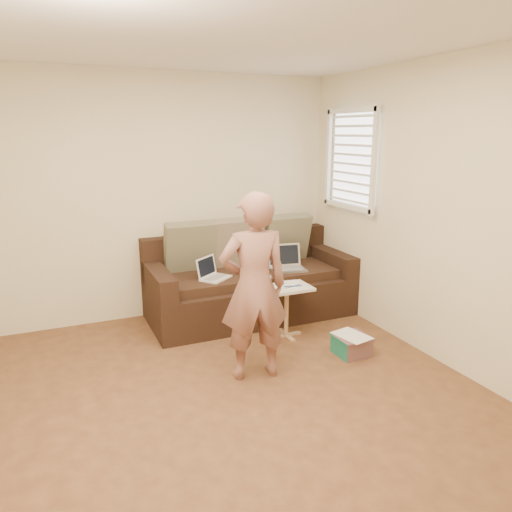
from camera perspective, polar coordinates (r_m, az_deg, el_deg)
name	(u,v)px	position (r m, az deg, el deg)	size (l,w,h in m)	color
floor	(233,416)	(3.68, -2.77, -18.26)	(4.50, 4.50, 0.00)	#4F301D
ceiling	(227,23)	(3.16, -3.40, 25.64)	(4.50, 4.50, 0.00)	white
wall_back	(155,198)	(5.31, -11.76, 6.67)	(4.00, 4.00, 0.00)	beige
wall_right	(460,218)	(4.29, 22.84, 4.10)	(4.50, 4.50, 0.00)	beige
window_blinds	(351,159)	(5.36, 11.11, 11.07)	(0.12, 0.88, 1.08)	white
sofa	(250,279)	(5.31, -0.65, -2.69)	(2.20, 0.95, 0.85)	black
pillow_left	(190,247)	(5.24, -7.73, 1.07)	(0.55, 0.14, 0.55)	#605D46
pillow_mid	(238,242)	(5.41, -2.13, 1.62)	(0.55, 0.14, 0.55)	#736552
pillow_right	(286,238)	(5.65, 3.55, 2.14)	(0.55, 0.14, 0.55)	#605D46
laptop_silver	(288,270)	(5.31, 3.80, -1.66)	(0.37, 0.27, 0.25)	#B7BABC
laptop_white	(216,279)	(5.00, -4.75, -2.70)	(0.31, 0.22, 0.22)	white
person	(254,287)	(3.90, -0.25, -3.65)	(0.57, 0.38, 1.55)	#8F4E52
side_table	(286,312)	(4.84, 3.58, -6.52)	(0.47, 0.33, 0.52)	silver
drinking_glass	(268,282)	(4.70, 1.37, -3.03)	(0.07, 0.07, 0.12)	silver
scissors	(293,286)	(4.74, 4.35, -3.56)	(0.18, 0.10, 0.02)	silver
paper_on_table	(291,285)	(4.80, 4.18, -3.40)	(0.21, 0.30, 0.00)	white
striped_box	(351,345)	(4.59, 11.14, -10.19)	(0.30, 0.30, 0.19)	#BD1C3B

